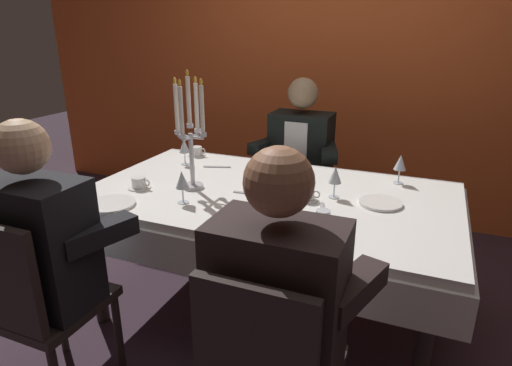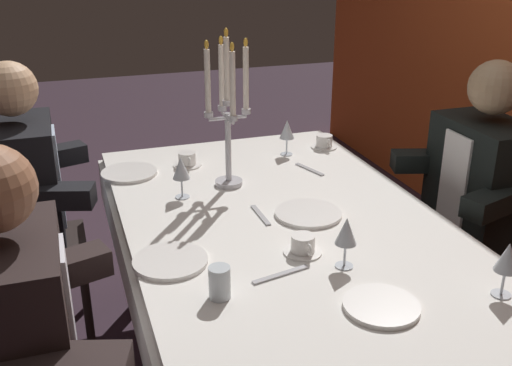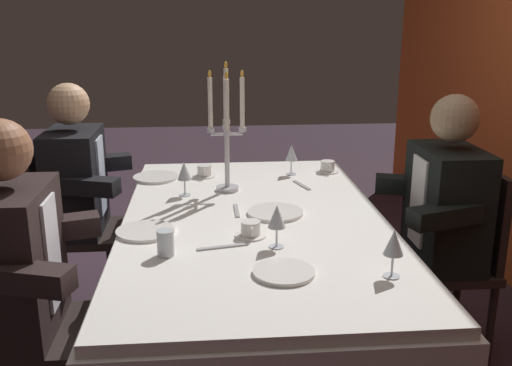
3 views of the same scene
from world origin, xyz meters
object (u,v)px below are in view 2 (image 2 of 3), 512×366
dinner_plate_0 (381,306)px  seated_diner_2 (15,334)px  dinner_plate_1 (170,261)px  seated_diner_0 (23,186)px  coffee_cup_2 (187,160)px  seated_diner_1 (482,184)px  wine_glass_1 (287,130)px  dinner_plate_3 (129,173)px  candelabra (228,113)px  wine_glass_0 (346,233)px  wine_glass_2 (507,258)px  wine_glass_3 (181,169)px  water_tumbler_0 (220,283)px  coffee_cup_0 (303,245)px  dinner_plate_2 (308,213)px  dining_table (287,253)px  coffee_cup_1 (324,142)px

dinner_plate_0 → seated_diner_2: (-0.20, -0.94, -0.01)m
dinner_plate_1 → seated_diner_0: 0.91m
coffee_cup_2 → seated_diner_1: (0.57, 1.10, -0.03)m
seated_diner_2 → wine_glass_1: bearing=132.0°
dinner_plate_3 → candelabra: bearing=56.4°
dinner_plate_0 → wine_glass_0: 0.26m
seated_diner_0 → seated_diner_2: bearing=0.0°
wine_glass_0 → wine_glass_1: 1.01m
candelabra → dinner_plate_3: bearing=-123.6°
coffee_cup_2 → wine_glass_2: bearing=25.6°
wine_glass_3 → water_tumbler_0: size_ratio=1.72×
dinner_plate_3 → wine_glass_1: 0.73m
dinner_plate_0 → wine_glass_1: (-1.23, 0.20, 0.11)m
coffee_cup_0 → seated_diner_1: (-0.31, 0.92, -0.03)m
wine_glass_2 → seated_diner_2: 1.32m
dinner_plate_2 → dinner_plate_3: bearing=-137.5°
wine_glass_1 → wine_glass_2: size_ratio=1.00×
dinner_plate_0 → seated_diner_0: 1.54m
water_tumbler_0 → coffee_cup_2: bearing=172.5°
dining_table → coffee_cup_2: 0.71m
dinner_plate_2 → seated_diner_0: seated_diner_0 is taller
coffee_cup_0 → coffee_cup_1: bearing=151.8°
dinner_plate_0 → dining_table: bearing=-174.8°
dinner_plate_0 → wine_glass_3: bearing=-158.5°
wine_glass_3 → coffee_cup_2: wine_glass_3 is taller
dinner_plate_1 → coffee_cup_2: (-0.81, 0.23, 0.02)m
coffee_cup_0 → coffee_cup_2: bearing=-168.5°
wine_glass_2 → wine_glass_3: bearing=-143.4°
dinner_plate_0 → wine_glass_0: size_ratio=1.27×
coffee_cup_1 → seated_diner_1: bearing=35.2°
wine_glass_0 → water_tumbler_0: (0.04, -0.40, -0.07)m
seated_diner_1 → water_tumbler_0: bearing=-69.3°
dining_table → water_tumbler_0: 0.54m
dinner_plate_1 → coffee_cup_2: bearing=164.0°
dinner_plate_2 → dinner_plate_3: size_ratio=1.03×
wine_glass_0 → seated_diner_1: 0.94m
dinner_plate_1 → coffee_cup_2: coffee_cup_2 is taller
wine_glass_0 → coffee_cup_0: 0.17m
wine_glass_3 → candelabra: bearing=107.3°
candelabra → water_tumbler_0: bearing=-17.9°
water_tumbler_0 → seated_diner_2: 0.54m
dining_table → candelabra: (-0.40, -0.10, 0.42)m
wine_glass_0 → wine_glass_3: 0.76m
dinner_plate_0 → dinner_plate_2: same height
dinner_plate_0 → seated_diner_1: bearing=128.2°
dinner_plate_0 → seated_diner_2: size_ratio=0.17×
wine_glass_0 → seated_diner_2: bearing=-88.2°
dining_table → seated_diner_2: seated_diner_2 is taller
coffee_cup_1 → seated_diner_0: size_ratio=0.11×
dinner_plate_0 → wine_glass_2: wine_glass_2 is taller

